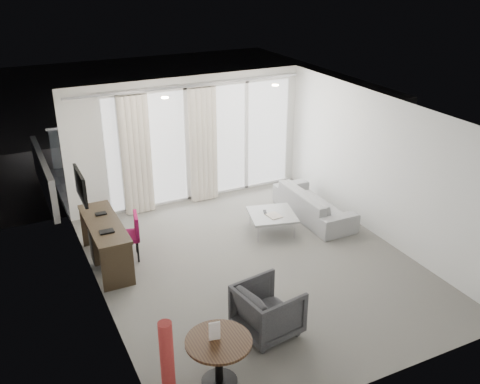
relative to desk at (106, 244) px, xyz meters
name	(u,v)px	position (x,y,z in m)	size (l,w,h in m)	color
floor	(256,265)	(2.22, -1.11, -0.39)	(5.00, 6.00, 0.00)	#605E57
ceiling	(258,114)	(2.22, -1.11, 2.21)	(5.00, 6.00, 0.00)	white
wall_left	(97,227)	(-0.28, -1.11, 0.91)	(0.00, 6.00, 2.60)	silver
wall_right	(382,169)	(4.72, -1.11, 0.91)	(0.00, 6.00, 2.60)	silver
wall_front	(381,294)	(2.22, -4.11, 0.91)	(5.00, 0.00, 2.60)	silver
window_panel	(203,143)	(2.52, 1.87, 0.81)	(4.00, 0.02, 2.38)	white
window_frame	(203,143)	(2.52, 1.86, 0.81)	(4.10, 0.06, 2.44)	white
curtain_left	(136,156)	(1.07, 1.71, 0.81)	(0.60, 0.20, 2.38)	beige
curtain_right	(203,145)	(2.47, 1.71, 0.81)	(0.60, 0.20, 2.38)	beige
curtain_track	(190,86)	(2.22, 1.71, 2.06)	(4.80, 0.04, 0.04)	#B2B2B7
downlight_a	(165,98)	(1.32, 0.49, 2.20)	(0.12, 0.12, 0.02)	#FFE0B2
downlight_b	(275,85)	(3.42, 0.49, 2.20)	(0.12, 0.12, 0.02)	#FFE0B2
desk	(106,244)	(0.00, 0.00, 0.00)	(0.52, 1.68, 0.79)	#2E2316
tv	(80,186)	(-0.24, 0.34, 0.96)	(0.05, 0.80, 0.50)	black
desk_chair	(126,237)	(0.35, 0.04, 0.02)	(0.45, 0.42, 0.82)	maroon
round_table	(219,362)	(0.58, -3.30, -0.07)	(0.80, 0.80, 0.64)	#372212
menu_card	(215,334)	(0.55, -3.27, 0.33)	(0.13, 0.02, 0.24)	white
red_lamp	(168,369)	(-0.10, -3.47, 0.23)	(0.25, 0.25, 1.24)	maroon
tub_armchair	(268,310)	(1.57, -2.72, -0.03)	(0.77, 0.79, 0.72)	#313133
coffee_table	(272,223)	(3.03, -0.19, -0.21)	(0.82, 0.82, 0.37)	gray
remote	(265,213)	(2.94, -0.09, -0.03)	(0.05, 0.17, 0.02)	black
magazine	(274,216)	(3.02, -0.29, -0.03)	(0.24, 0.30, 0.02)	gray
sofa	(314,204)	(4.08, -0.01, -0.11)	(1.96, 0.76, 0.57)	gray
terrace_slab	(180,174)	(2.52, 3.39, -0.45)	(5.60, 3.00, 0.12)	#4D4D50
rattan_chair_a	(199,152)	(3.07, 3.51, -0.02)	(0.51, 0.51, 0.75)	brown
rattan_chair_b	(225,150)	(3.62, 3.21, 0.06)	(0.62, 0.62, 0.91)	brown
rattan_table	(223,154)	(3.66, 3.42, -0.12)	(0.55, 0.55, 0.55)	brown
balustrade	(160,135)	(2.52, 4.84, 0.11)	(5.50, 0.06, 1.05)	#B2B2B7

